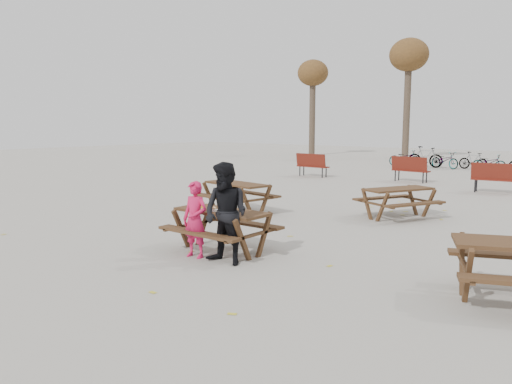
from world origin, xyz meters
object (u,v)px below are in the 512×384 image
Objects in this scene: main_picnic_table at (222,220)px; child at (195,219)px; soda_bottle at (203,206)px; picnic_table_far at (398,203)px; adult at (226,214)px; food_tray at (213,210)px; picnic_table_north at (237,198)px.

child is at bearing -101.12° from main_picnic_table.
soda_bottle is 0.13× the size of child.
main_picnic_table is at bearing -167.14° from picnic_table_far.
adult is 5.75m from picnic_table_far.
food_tray reaches higher than picnic_table_far.
adult reaches higher than picnic_table_north.
adult reaches higher than picnic_table_far.
soda_bottle is 0.09× the size of picnic_table_north.
food_tray is (-0.05, -0.17, 0.21)m from main_picnic_table.
soda_bottle is (-0.31, -0.16, 0.26)m from main_picnic_table.
main_picnic_table is at bearing 71.82° from child.
food_tray is 1.06× the size of soda_bottle.
picnic_table_north is at bearing 126.73° from adult.
picnic_table_north reaches higher than main_picnic_table.
adult is at bearing -29.67° from food_tray.
adult reaches higher than soda_bottle.
picnic_table_far is (1.48, 5.33, -0.47)m from soda_bottle.
food_tray is 0.27m from soda_bottle.
main_picnic_table reaches higher than picnic_table_far.
child reaches higher than picnic_table_north.
child reaches higher than picnic_table_far.
picnic_table_far is at bearing 38.00° from picnic_table_north.
child is (0.20, -0.40, -0.17)m from soda_bottle.
child is at bearing -98.77° from food_tray.
picnic_table_north is 4.10m from picnic_table_far.
child is (-0.06, -0.39, -0.12)m from food_tray.
food_tray is 0.13× the size of child.
main_picnic_table is 1.05× the size of adult.
main_picnic_table is 0.85m from adult.
soda_bottle reaches higher than food_tray.
picnic_table_far is at bearing 77.07° from food_tray.
adult is (0.60, -0.54, 0.27)m from main_picnic_table.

